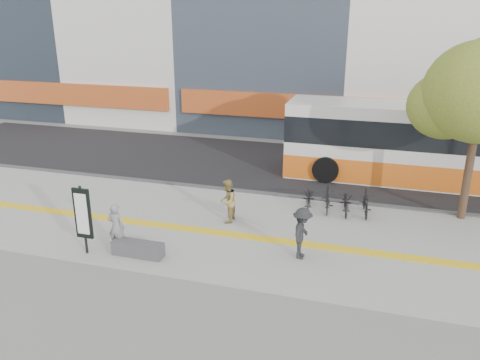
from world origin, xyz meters
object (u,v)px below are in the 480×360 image
(bus, at_px, (434,147))
(pedestrian_tan, at_px, (227,201))
(bench, at_px, (138,249))
(seated_woman, at_px, (116,227))
(street_tree, at_px, (480,94))
(signboard, at_px, (83,214))
(pedestrian_dark, at_px, (302,233))

(bus, bearing_deg, pedestrian_tan, -137.43)
(bench, height_order, seated_woman, seated_woman)
(bus, distance_m, seated_woman, 13.65)
(street_tree, height_order, seated_woman, street_tree)
(signboard, bearing_deg, pedestrian_dark, 14.17)
(pedestrian_dark, bearing_deg, bus, -24.37)
(street_tree, distance_m, seated_woman, 12.63)
(bench, height_order, bus, bus)
(street_tree, distance_m, bus, 4.75)
(bus, xyz_separation_m, seated_woman, (-9.76, -9.51, -0.78))
(signboard, relative_size, street_tree, 0.35)
(bus, xyz_separation_m, pedestrian_tan, (-7.12, -6.54, -0.76))
(pedestrian_tan, xyz_separation_m, pedestrian_dark, (2.95, -1.85, 0.02))
(signboard, relative_size, seated_woman, 1.44)
(bus, relative_size, seated_woman, 8.15)
(bus, bearing_deg, signboard, -136.53)
(signboard, distance_m, pedestrian_tan, 4.90)
(bench, height_order, pedestrian_tan, pedestrian_tan)
(bus, relative_size, pedestrian_dark, 7.79)
(street_tree, relative_size, pedestrian_tan, 4.04)
(bench, distance_m, street_tree, 12.23)
(seated_woman, bearing_deg, bench, 167.16)
(bench, relative_size, signboard, 0.73)
(signboard, distance_m, seated_woman, 1.07)
(street_tree, xyz_separation_m, seated_woman, (-10.58, -5.84, -3.67))
(bench, height_order, signboard, signboard)
(signboard, distance_m, bus, 14.55)
(bench, xyz_separation_m, bus, (8.96, 9.70, 1.32))
(signboard, xyz_separation_m, pedestrian_tan, (3.43, 3.46, -0.51))
(seated_woman, distance_m, pedestrian_dark, 5.69)
(bus, distance_m, pedestrian_tan, 9.70)
(street_tree, xyz_separation_m, pedestrian_dark, (-5.00, -4.72, -3.63))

